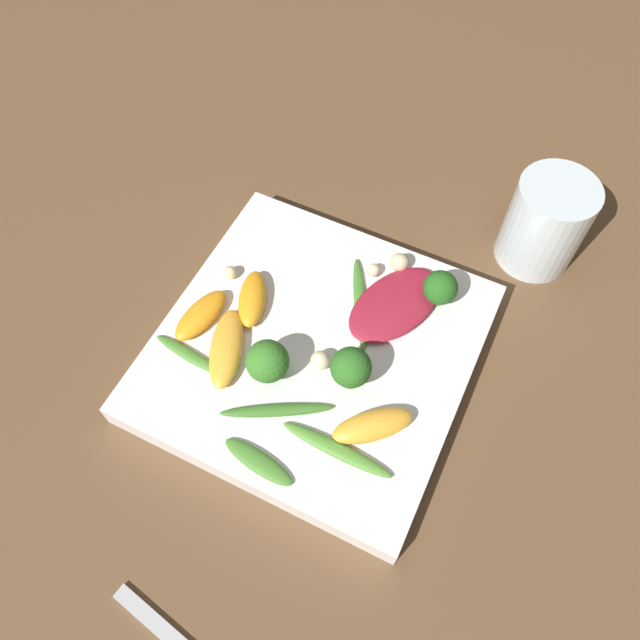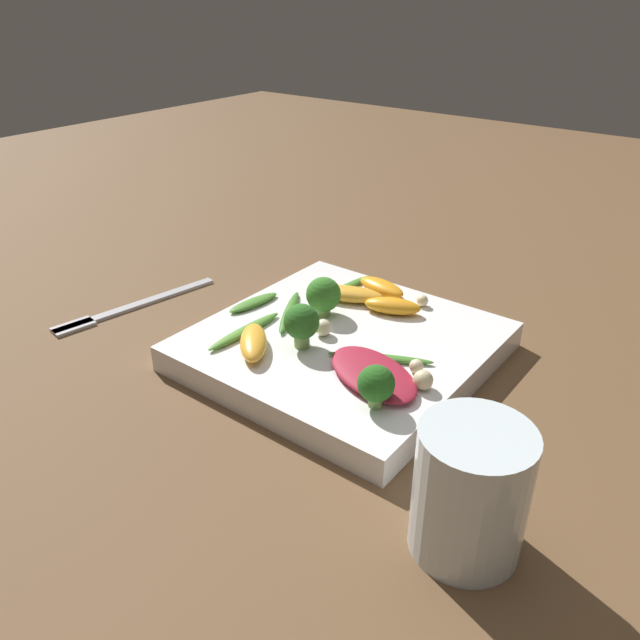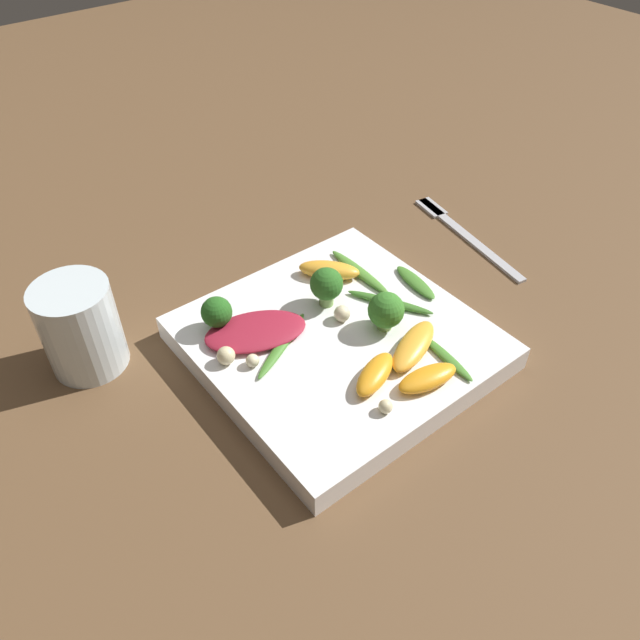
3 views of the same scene
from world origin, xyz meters
name	(u,v)px [view 2 (image 2 of 3)]	position (x,y,z in m)	size (l,w,h in m)	color
ground_plane	(343,358)	(0.00, 0.00, 0.00)	(2.40, 2.40, 0.00)	brown
plate	(343,346)	(0.00, 0.00, 0.01)	(0.25, 0.25, 0.03)	white
drinking_glass	(470,491)	(-0.14, -0.19, 0.04)	(0.07, 0.07, 0.09)	silver
fork	(120,309)	(-0.07, 0.25, 0.00)	(0.19, 0.05, 0.01)	#B2B2B7
radicchio_leaf_0	(373,373)	(-0.05, -0.06, 0.03)	(0.09, 0.11, 0.01)	maroon
orange_segment_0	(348,294)	(0.06, 0.04, 0.03)	(0.05, 0.08, 0.02)	#FCAD33
orange_segment_1	(393,306)	(0.07, -0.01, 0.03)	(0.04, 0.06, 0.02)	orange
orange_segment_2	(381,287)	(0.10, 0.02, 0.03)	(0.03, 0.06, 0.01)	orange
orange_segment_3	(253,342)	(-0.07, 0.05, 0.03)	(0.06, 0.06, 0.02)	#FCAD33
broccoli_floret_0	(376,384)	(-0.08, -0.09, 0.05)	(0.03, 0.03, 0.04)	#7A9E51
broccoli_floret_1	(302,323)	(-0.04, 0.02, 0.05)	(0.03, 0.03, 0.04)	#84AD5B
broccoli_floret_2	(323,295)	(0.02, 0.04, 0.05)	(0.03, 0.03, 0.04)	#84AD5B
arugula_sprig_0	(349,286)	(0.09, 0.06, 0.03)	(0.07, 0.02, 0.01)	#47842D
arugula_sprig_1	(245,331)	(-0.06, 0.07, 0.03)	(0.09, 0.01, 0.01)	#518E33
arugula_sprig_2	(380,358)	(-0.02, -0.05, 0.03)	(0.05, 0.09, 0.01)	#47842D
arugula_sprig_3	(254,302)	(-0.01, 0.11, 0.03)	(0.06, 0.02, 0.01)	#47842D
arugula_sprig_4	(287,313)	(0.00, 0.07, 0.03)	(0.08, 0.05, 0.01)	#3D7528
macadamia_nut_0	(416,366)	(-0.02, -0.09, 0.03)	(0.01, 0.01, 0.01)	beige
macadamia_nut_1	(423,380)	(-0.03, -0.10, 0.03)	(0.02, 0.02, 0.02)	beige
macadamia_nut_2	(422,301)	(0.10, -0.03, 0.03)	(0.01, 0.01, 0.01)	beige
macadamia_nut_3	(323,328)	(-0.01, 0.01, 0.03)	(0.02, 0.02, 0.02)	beige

